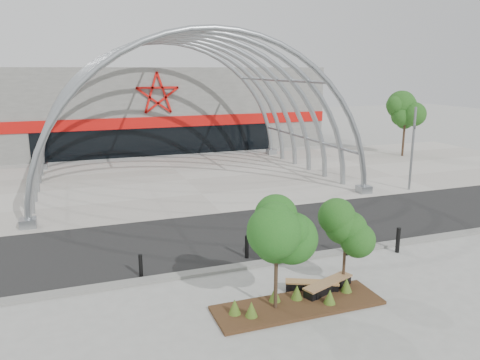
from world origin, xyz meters
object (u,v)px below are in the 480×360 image
Objects in this scene: street_tree_0 at (277,230)px; bollard_2 at (291,248)px; bench_0 at (312,287)px; bench_1 at (328,287)px; signal_pole at (412,147)px; street_tree_1 at (346,227)px.

street_tree_0 reaches higher than bollard_2.
bench_1 is (0.49, -0.30, 0.03)m from bench_0.
street_tree_0 is 3.51m from bench_1.
bench_0 is at bearing -102.26° from bollard_2.
street_tree_0 is (-14.88, -11.52, -0.03)m from signal_pole.
street_tree_0 is at bearing -168.00° from bench_1.
street_tree_0 is 5.25m from bollard_2.
bench_0 is 0.85× the size of bench_1.
street_tree_0 is 2.06× the size of bench_0.
street_tree_0 reaches higher than street_tree_1.
bench_1 is 2.62× the size of bollard_2.
street_tree_1 is at bearing 14.74° from street_tree_0.
signal_pole reaches higher than bollard_2.
street_tree_0 is at bearing -122.23° from bollard_2.
street_tree_1 reaches higher than bench_1.
signal_pole is 1.72× the size of street_tree_1.
bench_1 is at bearing -138.77° from signal_pole.
bench_0 is at bearing -140.62° from signal_pole.
signal_pole is 14.73m from bollard_2.
street_tree_1 is at bearing -78.31° from bollard_2.
bench_0 is 0.57m from bench_1.
street_tree_1 is 2.49m from bench_0.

